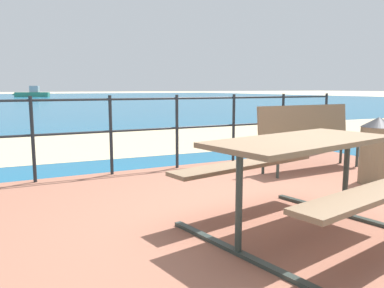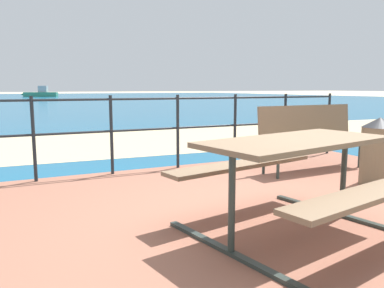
# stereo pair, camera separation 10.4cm
# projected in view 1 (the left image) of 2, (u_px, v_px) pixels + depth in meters

# --- Properties ---
(ground_plane) EXTENTS (240.00, 240.00, 0.00)m
(ground_plane) POSITION_uv_depth(u_px,v_px,m) (286.00, 223.00, 3.52)
(ground_plane) COLOR beige
(patio_paving) EXTENTS (6.40, 5.20, 0.06)m
(patio_paving) POSITION_uv_depth(u_px,v_px,m) (287.00, 220.00, 3.51)
(patio_paving) COLOR #935B47
(patio_paving) RESTS_ON ground
(sea_water) EXTENTS (90.00, 90.00, 0.01)m
(sea_water) POSITION_uv_depth(u_px,v_px,m) (26.00, 100.00, 38.94)
(sea_water) COLOR #145B84
(sea_water) RESTS_ON ground
(beach_strip) EXTENTS (54.14, 6.75, 0.01)m
(beach_strip) POSITION_uv_depth(u_px,v_px,m) (114.00, 141.00, 8.83)
(beach_strip) COLOR tan
(beach_strip) RESTS_ON ground
(picnic_table) EXTENTS (1.87, 1.77, 0.78)m
(picnic_table) POSITION_uv_depth(u_px,v_px,m) (301.00, 161.00, 3.05)
(picnic_table) COLOR #7A6047
(picnic_table) RESTS_ON patio_paving
(park_bench) EXTENTS (1.73, 0.49, 0.93)m
(park_bench) POSITION_uv_depth(u_px,v_px,m) (309.00, 132.00, 5.52)
(park_bench) COLOR #7A6047
(park_bench) RESTS_ON patio_paving
(railing_fence) EXTENTS (5.94, 0.04, 1.08)m
(railing_fence) POSITION_uv_depth(u_px,v_px,m) (177.00, 123.00, 5.59)
(railing_fence) COLOR #1E2328
(railing_fence) RESTS_ON patio_paving
(trash_bin) EXTENTS (0.41, 0.41, 0.83)m
(trash_bin) POSITION_uv_depth(u_px,v_px,m) (377.00, 151.00, 4.68)
(trash_bin) COLOR #726047
(trash_bin) RESTS_ON patio_paving
(boat_near) EXTENTS (4.89, 2.65, 1.49)m
(boat_near) POSITION_uv_depth(u_px,v_px,m) (32.00, 93.00, 52.45)
(boat_near) COLOR #338466
(boat_near) RESTS_ON sea_water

